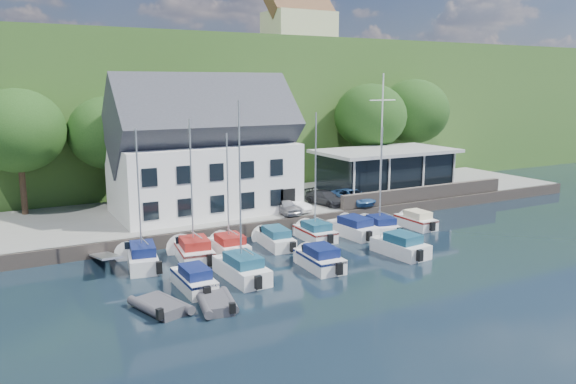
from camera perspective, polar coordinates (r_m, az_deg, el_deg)
name	(u,v)px	position (r m, az deg, el deg)	size (l,w,h in m)	color
ground	(404,266)	(36.15, 11.71, -7.38)	(180.00, 180.00, 0.00)	black
quay	(276,206)	(50.12, -1.25, -1.41)	(60.00, 13.00, 1.00)	gray
quay_face	(313,221)	(44.60, 2.59, -2.98)	(60.00, 0.30, 1.00)	#61564E
hillside	(144,105)	(90.88, -14.43, 8.59)	(160.00, 75.00, 16.00)	#345A21
field_patch	(176,54)	(100.84, -11.29, 13.56)	(50.00, 30.00, 0.30)	#515E2F
farmhouse	(299,25)	(90.22, 1.13, 16.61)	(10.40, 7.00, 8.20)	beige
harbor_building	(204,158)	(45.61, -8.54, 3.43)	(14.40, 8.20, 8.70)	white
club_pavilion	(385,171)	(54.32, 9.84, 2.14)	(13.20, 7.20, 4.10)	black
seawall	(426,193)	(51.76, 13.81, -0.08)	(18.00, 0.50, 1.20)	#61564E
gangway	(104,266)	(37.24, -18.16, -7.17)	(1.20, 6.00, 1.40)	#BCBCC1
car_silver	(285,206)	(44.84, -0.27, -1.45)	(1.42, 3.52, 1.20)	#9F9FA4
car_white	(293,205)	(45.63, 0.52, -1.29)	(1.18, 3.38, 1.11)	silver
car_dgrey	(325,198)	(48.34, 3.82, -0.56)	(1.67, 4.10, 1.19)	#2D2E32
car_blue	(352,196)	(48.61, 6.48, -0.42)	(1.61, 4.09, 1.40)	#2D568B
flagpole	(381,140)	(48.49, 9.47, 5.26)	(2.66, 0.20, 11.08)	white
tree_0	(20,152)	(48.68, -25.59, 3.66)	(7.26, 7.26, 9.92)	#163710
tree_1	(110,152)	(49.64, -17.67, 3.94)	(6.75, 6.75, 9.22)	#163710
tree_2	(216,142)	(52.59, -7.33, 5.08)	(7.20, 7.20, 9.84)	#163710
tree_4	(370,133)	(59.34, 8.33, 5.91)	(7.51, 7.51, 10.26)	#163710
tree_5	(413,128)	(64.18, 12.56, 6.36)	(7.86, 7.86, 10.74)	#163710
boat_r1_0	(139,194)	(35.33, -14.92, -0.20)	(1.85, 6.23, 9.25)	white
boat_r1_1	(192,191)	(36.03, -9.76, 0.13)	(2.16, 5.79, 9.13)	white
boat_r1_2	(228,193)	(37.04, -6.14, -0.08)	(2.04, 5.11, 8.37)	white
boat_r1_3	(275,237)	(39.43, -1.36, -4.56)	(1.75, 5.97, 1.38)	white
boat_r1_4	(315,184)	(40.39, 2.80, 0.87)	(2.03, 5.19, 8.33)	white
boat_r1_5	(353,226)	(42.36, 6.63, -3.46)	(2.13, 6.06, 1.48)	white
boat_r1_6	(381,180)	(42.63, 9.41, 1.25)	(2.03, 5.25, 8.30)	white
boat_r1_7	(416,219)	(45.60, 12.86, -2.68)	(1.77, 5.04, 1.39)	white
boat_r2_0	(194,277)	(31.80, -9.55, -8.56)	(1.67, 5.46, 1.39)	white
boat_r2_1	(240,201)	(32.11, -4.88, -0.88)	(1.99, 6.49, 9.35)	white
boat_r2_2	(319,257)	(34.88, 3.21, -6.58)	(1.96, 5.39, 1.47)	white
boat_r2_3	(400,244)	(38.22, 11.35, -5.17)	(2.12, 5.66, 1.51)	white
dinghy_0	(161,304)	(29.35, -12.82, -11.05)	(1.93, 3.21, 0.75)	#3D3C42
dinghy_1	(217,301)	(29.27, -7.27, -10.95)	(1.86, 3.10, 0.72)	#3D3C42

